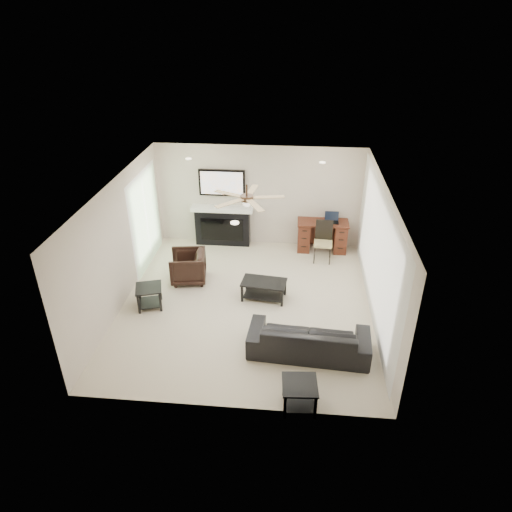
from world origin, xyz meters
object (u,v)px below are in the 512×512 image
object	(u,v)px
fireplace_unit	(222,209)
armchair	(188,267)
desk	(322,236)
coffee_table	(264,290)
sofa	(309,338)

from	to	relation	value
fireplace_unit	armchair	bearing A→B (deg)	-104.94
armchair	desk	world-z (taller)	desk
armchair	coffee_table	bearing A→B (deg)	63.13
sofa	coffee_table	xyz separation A→B (m)	(-0.90, 1.60, -0.10)
sofa	armchair	world-z (taller)	armchair
fireplace_unit	coffee_table	bearing A→B (deg)	-62.73
sofa	desk	size ratio (longest dim) A/B	1.71
sofa	armchair	xyz separation A→B (m)	(-2.60, 2.15, 0.04)
armchair	desk	distance (m)	3.41
sofa	armchair	distance (m)	3.37
sofa	fireplace_unit	distance (m)	4.54
fireplace_unit	desk	size ratio (longest dim) A/B	1.57
armchair	coffee_table	size ratio (longest dim) A/B	0.84
armchair	desk	xyz separation A→B (m)	(2.95, 1.71, 0.04)
sofa	fireplace_unit	size ratio (longest dim) A/B	1.09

